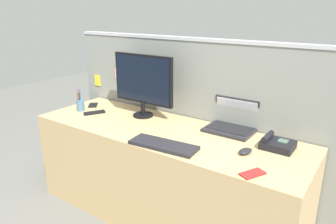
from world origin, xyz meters
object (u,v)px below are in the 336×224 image
at_px(pen_cup, 80,105).
at_px(computer_mouse_right_hand, 245,151).
at_px(desktop_monitor, 143,81).
at_px(laptop, 233,122).
at_px(cell_phone_red_case, 253,174).
at_px(tv_remote, 94,113).
at_px(desk_phone, 277,144).
at_px(cell_phone_black_slab, 93,105).
at_px(keyboard_main, 163,145).

bearing_deg(pen_cup, computer_mouse_right_hand, 0.23).
height_order(desktop_monitor, laptop, desktop_monitor).
bearing_deg(cell_phone_red_case, tv_remote, -161.98).
xyz_separation_m(laptop, tv_remote, (-1.07, -0.33, -0.04)).
relative_size(computer_mouse_right_hand, pen_cup, 0.54).
bearing_deg(desk_phone, tv_remote, -172.62).
relative_size(desktop_monitor, pen_cup, 2.93).
bearing_deg(desktop_monitor, cell_phone_black_slab, -175.69).
bearing_deg(tv_remote, desktop_monitor, 57.11).
relative_size(cell_phone_red_case, tv_remote, 0.80).
relative_size(keyboard_main, cell_phone_black_slab, 3.38).
distance_m(laptop, computer_mouse_right_hand, 0.41).
xyz_separation_m(keyboard_main, cell_phone_black_slab, (-1.03, 0.35, -0.01)).
height_order(desktop_monitor, keyboard_main, desktop_monitor).
relative_size(desk_phone, pen_cup, 1.03).
xyz_separation_m(laptop, pen_cup, (-1.23, -0.34, 0.00)).
xyz_separation_m(desktop_monitor, tv_remote, (-0.36, -0.19, -0.27)).
xyz_separation_m(pen_cup, cell_phone_black_slab, (-0.03, 0.16, -0.05)).
bearing_deg(computer_mouse_right_hand, cell_phone_black_slab, -169.64).
bearing_deg(tv_remote, cell_phone_black_slab, 169.59).
xyz_separation_m(desktop_monitor, computer_mouse_right_hand, (0.94, -0.20, -0.27)).
height_order(desk_phone, cell_phone_black_slab, desk_phone).
bearing_deg(laptop, keyboard_main, -113.36).
height_order(keyboard_main, tv_remote, keyboard_main).
height_order(laptop, pen_cup, laptop).
bearing_deg(cell_phone_red_case, keyboard_main, -154.88).
height_order(desktop_monitor, tv_remote, desktop_monitor).
bearing_deg(keyboard_main, desk_phone, 28.06).
bearing_deg(tv_remote, keyboard_main, 15.77).
relative_size(cell_phone_red_case, cell_phone_black_slab, 1.05).
bearing_deg(laptop, cell_phone_red_case, -56.96).
distance_m(pen_cup, cell_phone_black_slab, 0.17).
relative_size(desk_phone, computer_mouse_right_hand, 1.92).
bearing_deg(pen_cup, cell_phone_red_case, -7.49).
bearing_deg(keyboard_main, pen_cup, 163.77).
distance_m(desktop_monitor, laptop, 0.76).
bearing_deg(desk_phone, laptop, 157.95).
xyz_separation_m(pen_cup, tv_remote, (0.16, 0.01, -0.04)).
distance_m(desktop_monitor, keyboard_main, 0.68).
height_order(desk_phone, keyboard_main, desk_phone).
relative_size(keyboard_main, cell_phone_red_case, 3.21).
relative_size(cell_phone_black_slab, tv_remote, 0.76).
bearing_deg(computer_mouse_right_hand, pen_cup, -163.48).
height_order(computer_mouse_right_hand, cell_phone_red_case, computer_mouse_right_hand).
bearing_deg(computer_mouse_right_hand, laptop, 140.93).
height_order(desk_phone, cell_phone_red_case, desk_phone).
xyz_separation_m(laptop, desk_phone, (0.36, -0.14, -0.02)).
bearing_deg(cell_phone_black_slab, desktop_monitor, -36.32).
bearing_deg(desktop_monitor, laptop, 10.92).
distance_m(computer_mouse_right_hand, pen_cup, 1.46).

